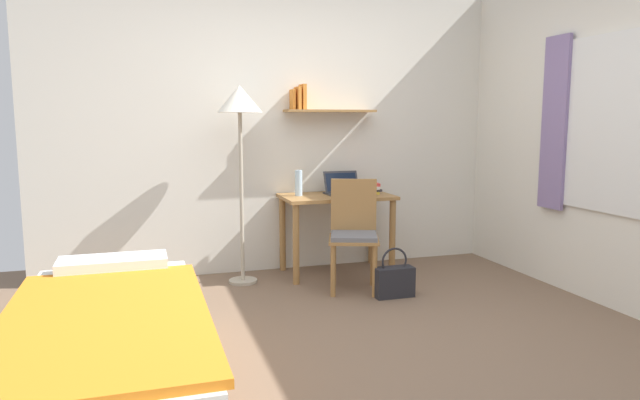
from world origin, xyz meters
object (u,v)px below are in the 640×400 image
object	(u,v)px
bed	(109,353)
standing_lamp	(240,111)
water_bottle	(299,183)
laptop	(343,188)
desk_chair	(354,230)
book_stack	(369,188)
handbag	(394,281)
desk	(336,210)

from	to	relation	value
bed	standing_lamp	xyz separation A→B (m)	(0.99, 1.87, 1.21)
standing_lamp	water_bottle	size ratio (longest dim) A/B	7.30
laptop	desk_chair	bearing A→B (deg)	-100.60
standing_lamp	book_stack	xyz separation A→B (m)	(1.18, 0.07, -0.69)
laptop	handbag	size ratio (longest dim) A/B	0.83
water_bottle	book_stack	world-z (taller)	water_bottle
desk	book_stack	xyz separation A→B (m)	(0.31, 0.01, 0.18)
laptop	handbag	bearing A→B (deg)	-82.23
desk_chair	water_bottle	size ratio (longest dim) A/B	3.94
water_bottle	desk	bearing A→B (deg)	-8.18
water_bottle	handbag	bearing A→B (deg)	-58.08
laptop	book_stack	distance (m)	0.24
desk	laptop	bearing A→B (deg)	38.51
laptop	desk	bearing A→B (deg)	-141.49
desk	standing_lamp	size ratio (longest dim) A/B	0.59
standing_lamp	book_stack	bearing A→B (deg)	3.30
desk	laptop	distance (m)	0.21
standing_lamp	handbag	bearing A→B (deg)	-35.49
standing_lamp	laptop	world-z (taller)	standing_lamp
book_stack	handbag	xyz separation A→B (m)	(-0.12, -0.82, -0.63)
desk_chair	water_bottle	xyz separation A→B (m)	(-0.31, 0.56, 0.34)
desk	handbag	bearing A→B (deg)	-76.26
book_stack	desk	bearing A→B (deg)	-177.61
bed	handbag	xyz separation A→B (m)	(2.05, 1.11, -0.11)
bed	desk_chair	distance (m)	2.32
desk	book_stack	world-z (taller)	book_stack
desk_chair	laptop	size ratio (longest dim) A/B	2.74
desk	laptop	size ratio (longest dim) A/B	2.99
bed	water_bottle	distance (m)	2.55
water_bottle	book_stack	bearing A→B (deg)	-3.11
standing_lamp	handbag	distance (m)	1.85
laptop	handbag	distance (m)	1.09
bed	laptop	bearing A→B (deg)	45.83
bed	laptop	xyz separation A→B (m)	(1.93, 1.98, 0.53)
water_bottle	handbag	world-z (taller)	water_bottle
desk_chair	handbag	world-z (taller)	desk_chair
desk	desk_chair	xyz separation A→B (m)	(-0.03, -0.51, -0.09)
desk	standing_lamp	world-z (taller)	standing_lamp
standing_lamp	laptop	bearing A→B (deg)	7.12
book_stack	bed	bearing A→B (deg)	-138.19
water_bottle	standing_lamp	bearing A→B (deg)	-168.90
book_stack	handbag	distance (m)	1.05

